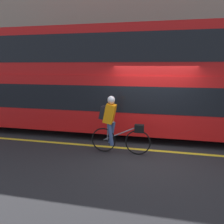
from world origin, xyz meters
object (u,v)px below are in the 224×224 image
Objects in this scene: street_sign_post at (161,87)px; bus at (97,77)px; trash_bin at (60,100)px; cyclist_on_bike at (114,123)px.

bus is at bearing -126.79° from street_sign_post.
bus is at bearing -45.83° from trash_bin.
trash_bin is 0.40× the size of street_sign_post.
trash_bin is at bearing 128.87° from cyclist_on_bike.
bus is 4.86× the size of street_sign_post.
bus reaches higher than trash_bin.
cyclist_on_bike is 6.72m from trash_bin.
cyclist_on_bike is at bearing -103.69° from street_sign_post.
cyclist_on_bike is 5.40m from street_sign_post.
street_sign_post reaches higher than cyclist_on_bike.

